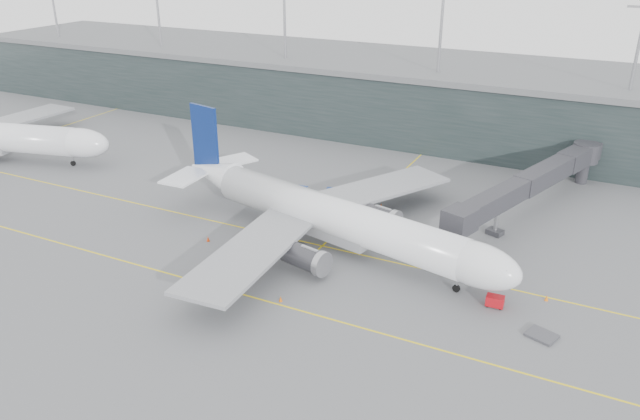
% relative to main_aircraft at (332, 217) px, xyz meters
% --- Properties ---
extents(ground, '(320.00, 320.00, 0.00)m').
position_rel_main_aircraft_xyz_m(ground, '(-6.12, 3.28, -4.49)').
color(ground, '#5D5E63').
rests_on(ground, ground).
extents(taxiline_a, '(160.00, 0.25, 0.02)m').
position_rel_main_aircraft_xyz_m(taxiline_a, '(-6.12, -0.72, -4.48)').
color(taxiline_a, yellow).
rests_on(taxiline_a, ground).
extents(taxiline_b, '(160.00, 0.25, 0.02)m').
position_rel_main_aircraft_xyz_m(taxiline_b, '(-6.12, -16.72, -4.48)').
color(taxiline_b, yellow).
rests_on(taxiline_b, ground).
extents(taxiline_lead_main, '(0.25, 60.00, 0.02)m').
position_rel_main_aircraft_xyz_m(taxiline_lead_main, '(-1.12, 23.28, -4.48)').
color(taxiline_lead_main, yellow).
rests_on(taxiline_lead_main, ground).
extents(taxiline_lead_adj, '(0.25, 60.00, 0.02)m').
position_rel_main_aircraft_xyz_m(taxiline_lead_adj, '(-81.12, 23.28, -4.48)').
color(taxiline_lead_adj, yellow).
rests_on(taxiline_lead_adj, ground).
extents(terminal, '(240.00, 36.00, 29.00)m').
position_rel_main_aircraft_xyz_m(terminal, '(-6.12, 61.28, 3.13)').
color(terminal, '#1D2727').
rests_on(terminal, ground).
extents(main_aircraft, '(56.62, 52.32, 16.01)m').
position_rel_main_aircraft_xyz_m(main_aircraft, '(0.00, 0.00, 0.00)').
color(main_aircraft, white).
rests_on(main_aircraft, ground).
extents(jet_bridge, '(18.22, 46.66, 7.32)m').
position_rel_main_aircraft_xyz_m(jet_bridge, '(22.64, 28.58, 0.99)').
color(jet_bridge, '#2C2C31').
rests_on(jet_bridge, ground).
extents(gse_cart, '(2.14, 1.43, 1.41)m').
position_rel_main_aircraft_xyz_m(gse_cart, '(24.12, -5.64, -3.71)').
color(gse_cart, '#AA0C13').
rests_on(gse_cart, ground).
extents(baggage_dolly, '(3.72, 3.33, 0.31)m').
position_rel_main_aircraft_xyz_m(baggage_dolly, '(30.07, -9.43, -4.31)').
color(baggage_dolly, '#3D3D43').
rests_on(baggage_dolly, ground).
extents(uld_a, '(2.23, 1.83, 1.96)m').
position_rel_main_aircraft_xyz_m(uld_a, '(-11.92, 13.30, -3.46)').
color(uld_a, '#323337').
rests_on(uld_a, ground).
extents(uld_b, '(2.59, 2.29, 2.00)m').
position_rel_main_aircraft_xyz_m(uld_b, '(-7.05, 14.76, -3.44)').
color(uld_b, '#323337').
rests_on(uld_b, ground).
extents(uld_c, '(2.37, 2.04, 1.91)m').
position_rel_main_aircraft_xyz_m(uld_c, '(-5.42, 12.82, -3.49)').
color(uld_c, '#323337').
rests_on(uld_c, ground).
extents(cone_nose, '(0.46, 0.46, 0.73)m').
position_rel_main_aircraft_xyz_m(cone_nose, '(29.43, -1.49, -4.13)').
color(cone_nose, orange).
rests_on(cone_nose, ground).
extents(cone_wing_stbd, '(0.44, 0.44, 0.70)m').
position_rel_main_aircraft_xyz_m(cone_wing_stbd, '(0.89, -16.00, -4.14)').
color(cone_wing_stbd, '#D1590B').
rests_on(cone_wing_stbd, ground).
extents(cone_wing_port, '(0.40, 0.40, 0.64)m').
position_rel_main_aircraft_xyz_m(cone_wing_port, '(1.29, 15.87, -4.17)').
color(cone_wing_port, '#F34F0D').
rests_on(cone_wing_port, ground).
extents(cone_tail, '(0.49, 0.49, 0.77)m').
position_rel_main_aircraft_xyz_m(cone_tail, '(-16.45, -6.72, -4.11)').
color(cone_tail, '#EB400D').
rests_on(cone_tail, ground).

